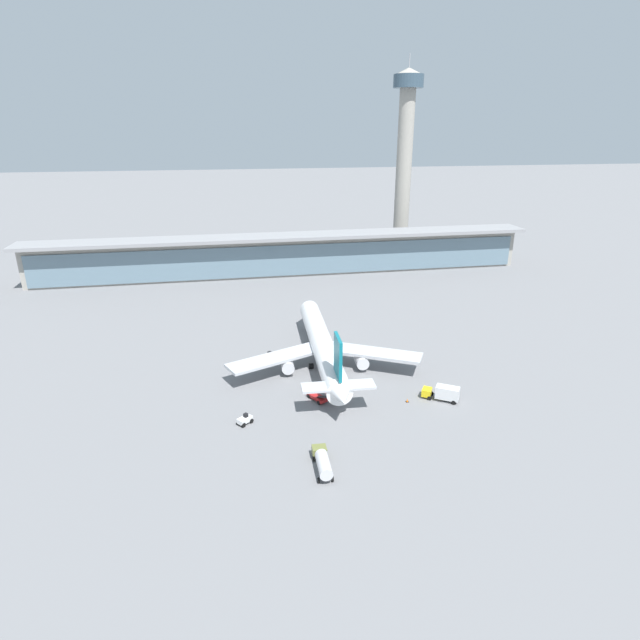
{
  "coord_description": "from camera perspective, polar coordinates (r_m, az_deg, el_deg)",
  "views": [
    {
      "loc": [
        -22.58,
        -105.26,
        52.11
      ],
      "look_at": [
        0.0,
        13.29,
        7.07
      ],
      "focal_mm": 29.2,
      "sensor_mm": 36.0,
      "label": 1
    }
  ],
  "objects": [
    {
      "name": "ground_plane",
      "position": [
        119.61,
        1.2,
        -5.37
      ],
      "size": [
        1200.0,
        1200.0,
        0.0
      ],
      "primitive_type": "plane",
      "color": "slate"
    },
    {
      "name": "airliner_on_stand",
      "position": [
        119.4,
        0.28,
        -2.86
      ],
      "size": [
        44.35,
        57.72,
        15.37
      ],
      "color": "white",
      "rests_on": "ground"
    },
    {
      "name": "service_truck_near_nose_yellow",
      "position": [
        108.78,
        13.36,
        -7.75
      ],
      "size": [
        7.38,
        5.89,
        3.1
      ],
      "color": "yellow",
      "rests_on": "ground"
    },
    {
      "name": "service_truck_under_wing_red",
      "position": [
        106.12,
        -0.25,
        -8.44
      ],
      "size": [
        4.27,
        6.68,
        2.7
      ],
      "color": "#B21E1E",
      "rests_on": "ground"
    },
    {
      "name": "service_truck_mid_apron_white",
      "position": [
        124.28,
        -5.65,
        -3.99
      ],
      "size": [
        3.31,
        2.75,
        2.05
      ],
      "color": "silver",
      "rests_on": "ground"
    },
    {
      "name": "service_truck_by_tail_olive",
      "position": [
        86.33,
        0.3,
        -15.26
      ],
      "size": [
        2.75,
        8.68,
        2.95
      ],
      "color": "olive",
      "rests_on": "ground"
    },
    {
      "name": "service_truck_on_taxiway_white",
      "position": [
        99.51,
        -8.23,
        -10.76
      ],
      "size": [
        3.29,
        3.13,
        2.05
      ],
      "color": "silver",
      "rests_on": "ground"
    },
    {
      "name": "terminal_building",
      "position": [
        194.14,
        -3.85,
        7.25
      ],
      "size": [
        183.6,
        12.8,
        15.2
      ],
      "color": "#9E998E",
      "rests_on": "ground"
    },
    {
      "name": "control_tower",
      "position": [
        227.44,
        9.27,
        17.87
      ],
      "size": [
        12.0,
        12.0,
        78.68
      ],
      "color": "#9E998E",
      "rests_on": "ground"
    },
    {
      "name": "safety_cone_alpha",
      "position": [
        107.36,
        9.54,
        -8.69
      ],
      "size": [
        0.62,
        0.62,
        0.7
      ],
      "color": "orange",
      "rests_on": "ground"
    },
    {
      "name": "safety_cone_bravo",
      "position": [
        107.21,
        2.38,
        -8.44
      ],
      "size": [
        0.62,
        0.62,
        0.7
      ],
      "color": "orange",
      "rests_on": "ground"
    }
  ]
}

